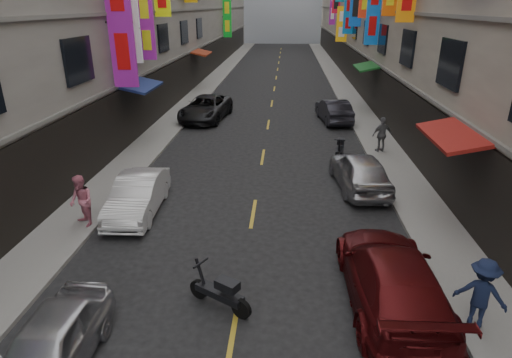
# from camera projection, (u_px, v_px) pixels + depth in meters

# --- Properties ---
(sidewalk_left) EXTENTS (2.00, 90.00, 0.12)m
(sidewalk_left) POSITION_uv_depth(u_px,v_px,m) (206.00, 87.00, 37.50)
(sidewalk_left) COLOR slate
(sidewalk_left) RESTS_ON ground
(sidewalk_right) EXTENTS (2.00, 90.00, 0.12)m
(sidewalk_right) POSITION_uv_depth(u_px,v_px,m) (344.00, 89.00, 36.72)
(sidewalk_right) COLOR slate
(sidewalk_right) RESTS_ON ground
(street_awnings) EXTENTS (13.99, 35.20, 0.41)m
(street_awnings) POSITION_uv_depth(u_px,v_px,m) (240.00, 86.00, 21.31)
(street_awnings) COLOR #165225
(street_awnings) RESTS_ON ground
(lane_markings) EXTENTS (0.12, 80.20, 0.01)m
(lane_markings) POSITION_uv_depth(u_px,v_px,m) (273.00, 95.00, 34.36)
(lane_markings) COLOR gold
(lane_markings) RESTS_ON ground
(scooter_crossing) EXTENTS (1.61, 1.02, 1.14)m
(scooter_crossing) POSITION_uv_depth(u_px,v_px,m) (220.00, 292.00, 10.16)
(scooter_crossing) COLOR black
(scooter_crossing) RESTS_ON ground
(scooter_far_right) EXTENTS (0.63, 1.79, 1.14)m
(scooter_far_right) POSITION_uv_depth(u_px,v_px,m) (340.00, 149.00, 20.28)
(scooter_far_right) COLOR black
(scooter_far_right) RESTS_ON ground
(car_left_near) EXTENTS (1.48, 3.66, 1.24)m
(car_left_near) POSITION_uv_depth(u_px,v_px,m) (49.00, 348.00, 8.27)
(car_left_near) COLOR silver
(car_left_near) RESTS_ON ground
(car_left_mid) EXTENTS (1.58, 4.10, 1.33)m
(car_left_mid) POSITION_uv_depth(u_px,v_px,m) (138.00, 195.00, 14.80)
(car_left_mid) COLOR silver
(car_left_mid) RESTS_ON ground
(car_left_far) EXTENTS (3.02, 5.50, 1.46)m
(car_left_far) POSITION_uv_depth(u_px,v_px,m) (206.00, 108.00, 26.96)
(car_left_far) COLOR black
(car_left_far) RESTS_ON ground
(car_right_near) EXTENTS (2.22, 5.23, 1.50)m
(car_right_near) POSITION_uv_depth(u_px,v_px,m) (391.00, 278.00, 10.18)
(car_right_near) COLOR #500D0F
(car_right_near) RESTS_ON ground
(car_right_mid) EXTENTS (2.20, 4.49, 1.48)m
(car_right_mid) POSITION_uv_depth(u_px,v_px,m) (360.00, 171.00, 16.76)
(car_right_mid) COLOR #AEADB2
(car_right_mid) RESTS_ON ground
(car_right_far) EXTENTS (2.09, 4.43, 1.40)m
(car_right_far) POSITION_uv_depth(u_px,v_px,m) (334.00, 111.00, 26.44)
(car_right_far) COLOR #232228
(car_right_far) RESTS_ON ground
(pedestrian_lfar) EXTENTS (0.99, 0.98, 1.70)m
(pedestrian_lfar) POSITION_uv_depth(u_px,v_px,m) (81.00, 201.00, 13.64)
(pedestrian_lfar) COLOR #CF6D84
(pedestrian_lfar) RESTS_ON sidewalk_left
(pedestrian_rnear) EXTENTS (1.22, 0.99, 1.68)m
(pedestrian_rnear) POSITION_uv_depth(u_px,v_px,m) (481.00, 293.00, 9.30)
(pedestrian_rnear) COLOR #131A34
(pedestrian_rnear) RESTS_ON sidewalk_right
(pedestrian_rfar) EXTENTS (1.14, 0.88, 1.71)m
(pedestrian_rfar) POSITION_uv_depth(u_px,v_px,m) (382.00, 134.00, 20.61)
(pedestrian_rfar) COLOR slate
(pedestrian_rfar) RESTS_ON sidewalk_right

